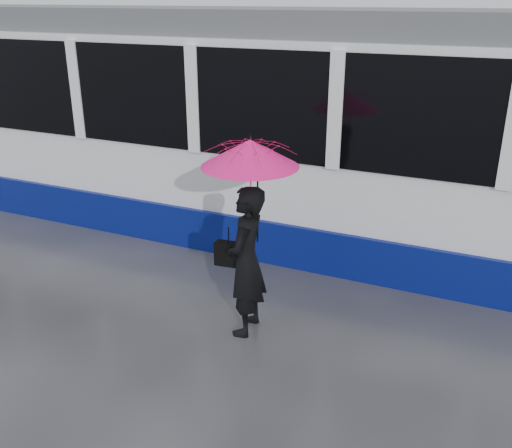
% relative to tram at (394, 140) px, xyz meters
% --- Properties ---
extents(ground, '(90.00, 90.00, 0.00)m').
position_rel_tram_xyz_m(ground, '(-1.09, -2.50, -1.64)').
color(ground, '#2A2A2F').
rests_on(ground, ground).
extents(rails, '(34.00, 1.51, 0.02)m').
position_rel_tram_xyz_m(rails, '(-1.09, -0.00, -1.63)').
color(rails, '#3F3D38').
rests_on(rails, ground).
extents(tram, '(26.00, 2.56, 3.35)m').
position_rel_tram_xyz_m(tram, '(0.00, 0.00, 0.00)').
color(tram, white).
rests_on(tram, ground).
extents(woman, '(0.47, 0.66, 1.70)m').
position_rel_tram_xyz_m(woman, '(-0.90, -2.93, -0.79)').
color(woman, black).
rests_on(woman, ground).
extents(umbrella, '(1.10, 1.10, 1.15)m').
position_rel_tram_xyz_m(umbrella, '(-0.85, -2.93, 0.22)').
color(umbrella, '#F6144D').
rests_on(umbrella, ground).
extents(handbag, '(0.32, 0.16, 0.44)m').
position_rel_tram_xyz_m(handbag, '(-1.12, -2.91, -0.75)').
color(handbag, black).
rests_on(handbag, ground).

